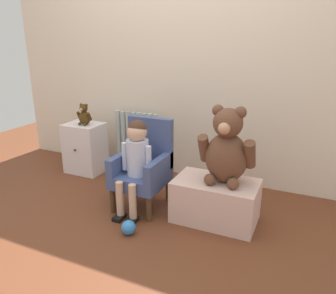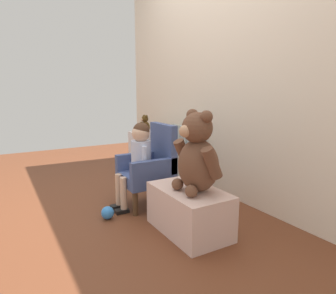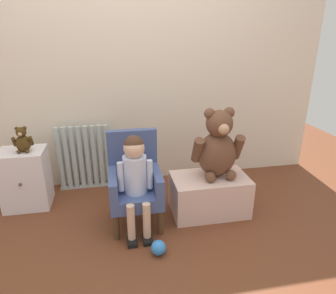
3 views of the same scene
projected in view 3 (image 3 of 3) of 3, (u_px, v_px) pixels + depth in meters
name	position (u px, v px, depth m)	size (l,w,h in m)	color
ground_plane	(144.00, 254.00, 2.03)	(6.00, 6.00, 0.00)	brown
back_wall	(125.00, 57.00, 2.67)	(3.80, 0.05, 2.40)	beige
radiator	(84.00, 158.00, 2.80)	(0.50, 0.05, 0.61)	#A9B7B5
small_dresser	(26.00, 179.00, 2.52)	(0.37, 0.32, 0.50)	silver
child_armchair	(135.00, 181.00, 2.29)	(0.38, 0.41, 0.71)	#415182
child_figure	(135.00, 171.00, 2.13)	(0.25, 0.35, 0.73)	silver
low_bench	(209.00, 194.00, 2.45)	(0.61, 0.37, 0.32)	beige
large_teddy_bear	(218.00, 147.00, 2.34)	(0.41, 0.29, 0.56)	brown
small_teddy_bear	(23.00, 141.00, 2.38)	(0.15, 0.11, 0.21)	#432E11
toy_ball	(159.00, 248.00, 2.01)	(0.10, 0.10, 0.10)	#3480D4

